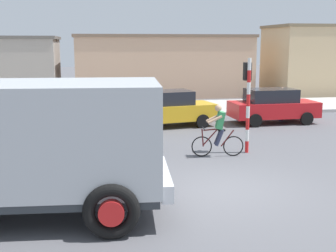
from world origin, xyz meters
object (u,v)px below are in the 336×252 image
traffic_light_pole (248,92)px  car_far_side (169,108)px  car_red_near (273,106)px  car_white_mid (85,121)px  cyclist (218,131)px  pedestrian_near_kerb (282,104)px  truck_foreground (36,141)px

traffic_light_pole → car_far_side: size_ratio=0.76×
car_red_near → car_white_mid: size_ratio=0.95×
car_white_mid → car_far_side: 4.59m
car_red_near → car_far_side: bearing=-179.7°
cyclist → pedestrian_near_kerb: size_ratio=1.06×
cyclist → pedestrian_near_kerb: cyclist is taller
car_far_side → car_red_near: bearing=0.3°
car_far_side → pedestrian_near_kerb: size_ratio=2.61×
truck_foreground → pedestrian_near_kerb: 14.54m
cyclist → car_far_side: size_ratio=0.41×
car_red_near → car_white_mid: (-8.57, -2.81, 0.00)m
truck_foreground → car_red_near: 13.82m
cyclist → pedestrian_near_kerb: bearing=51.1°
car_white_mid → truck_foreground: bearing=-97.2°
car_red_near → pedestrian_near_kerb: 0.73m
truck_foreground → traffic_light_pole: (6.36, 4.83, 0.40)m
traffic_light_pole → car_red_near: 6.19m
car_far_side → pedestrian_near_kerb: 5.54m
traffic_light_pole → car_white_mid: 6.08m
car_white_mid → cyclist: bearing=-32.9°
cyclist → car_far_side: 5.63m
traffic_light_pole → car_red_near: (3.12, 5.19, -1.25)m
car_far_side → car_white_mid: bearing=-142.8°
cyclist → car_red_near: (4.24, 5.61, -0.05)m
traffic_light_pole → truck_foreground: bearing=-142.8°
car_white_mid → car_red_near: bearing=18.1°
cyclist → car_far_side: (-0.67, 5.59, -0.05)m
car_far_side → traffic_light_pole: bearing=-70.9°
cyclist → car_red_near: bearing=52.9°
cyclist → car_red_near: size_ratio=0.42×
car_far_side → pedestrian_near_kerb: pedestrian_near_kerb is taller
car_red_near → car_far_side: size_ratio=0.96×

